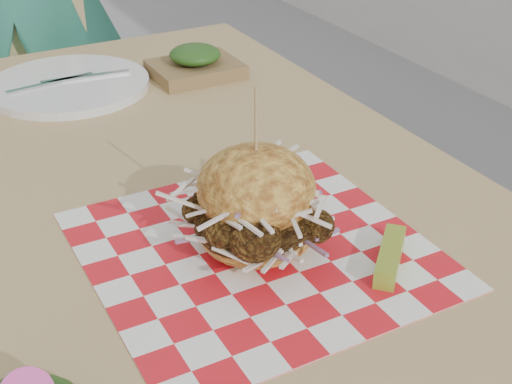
{
  "coord_description": "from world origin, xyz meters",
  "views": [
    {
      "loc": [
        -0.27,
        -0.9,
        1.2
      ],
      "look_at": [
        0.04,
        -0.33,
        0.82
      ],
      "focal_mm": 50.0,
      "sensor_mm": 36.0,
      "label": 1
    }
  ],
  "objects": [
    {
      "name": "patio_table",
      "position": [
        -0.01,
        -0.14,
        0.67
      ],
      "size": [
        0.8,
        1.2,
        0.75
      ],
      "color": "tan",
      "rests_on": "ground"
    },
    {
      "name": "paper_liner",
      "position": [
        0.04,
        -0.33,
        0.75
      ],
      "size": [
        0.36,
        0.36,
        0.0
      ],
      "primitive_type": "cube",
      "color": "red",
      "rests_on": "patio_table"
    },
    {
      "name": "place_setting",
      "position": [
        -0.01,
        0.25,
        0.76
      ],
      "size": [
        0.27,
        0.27,
        0.02
      ],
      "color": "white",
      "rests_on": "patio_table"
    },
    {
      "name": "sandwich",
      "position": [
        0.04,
        -0.33,
        0.81
      ],
      "size": [
        0.17,
        0.17,
        0.19
      ],
      "color": "gold",
      "rests_on": "paper_liner"
    },
    {
      "name": "pickle_spear",
      "position": [
        0.15,
        -0.42,
        0.76
      ],
      "size": [
        0.08,
        0.08,
        0.02
      ],
      "primitive_type": "cube",
      "rotation": [
        0.0,
        0.0,
        0.78
      ],
      "color": "#99AF32",
      "rests_on": "paper_liner"
    },
    {
      "name": "patio_chair",
      "position": [
        -0.02,
        0.8,
        0.55
      ],
      "size": [
        0.45,
        0.46,
        0.95
      ],
      "rotation": [
        0.0,
        0.0,
        0.07
      ],
      "color": "tan",
      "rests_on": "ground"
    },
    {
      "name": "kraft_tray",
      "position": [
        0.2,
        0.2,
        0.77
      ],
      "size": [
        0.15,
        0.12,
        0.06
      ],
      "color": "olive",
      "rests_on": "patio_table"
    }
  ]
}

